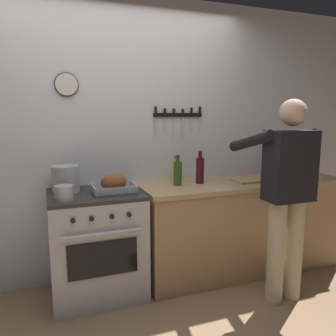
{
  "coord_description": "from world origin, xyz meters",
  "views": [
    {
      "loc": [
        -0.6,
        -1.78,
        1.56
      ],
      "look_at": [
        0.37,
        0.85,
        1.09
      ],
      "focal_mm": 36.17,
      "sensor_mm": 36.0,
      "label": 1
    }
  ],
  "objects_px": {
    "stock_pot": "(66,179)",
    "roasting_pan": "(114,184)",
    "person_cook": "(287,188)",
    "bottle_cooking_oil": "(176,171)",
    "cutting_board": "(251,180)",
    "saucepan": "(64,193)",
    "bottle_wine_red": "(200,170)",
    "stove": "(97,244)",
    "bottle_olive_oil": "(178,173)"
  },
  "relations": [
    {
      "from": "stove",
      "to": "bottle_olive_oil",
      "type": "height_order",
      "value": "bottle_olive_oil"
    },
    {
      "from": "stove",
      "to": "roasting_pan",
      "type": "height_order",
      "value": "roasting_pan"
    },
    {
      "from": "person_cook",
      "to": "stock_pot",
      "type": "bearing_deg",
      "value": 57.15
    },
    {
      "from": "roasting_pan",
      "to": "saucepan",
      "type": "xyz_separation_m",
      "value": [
        -0.4,
        -0.14,
        -0.01
      ]
    },
    {
      "from": "bottle_cooking_oil",
      "to": "bottle_wine_red",
      "type": "xyz_separation_m",
      "value": [
        0.19,
        -0.14,
        0.03
      ]
    },
    {
      "from": "person_cook",
      "to": "roasting_pan",
      "type": "xyz_separation_m",
      "value": [
        -1.29,
        0.57,
        0.02
      ]
    },
    {
      "from": "bottle_olive_oil",
      "to": "bottle_cooking_oil",
      "type": "bearing_deg",
      "value": 75.47
    },
    {
      "from": "person_cook",
      "to": "stock_pot",
      "type": "height_order",
      "value": "person_cook"
    },
    {
      "from": "saucepan",
      "to": "bottle_cooking_oil",
      "type": "distance_m",
      "value": 1.11
    },
    {
      "from": "person_cook",
      "to": "cutting_board",
      "type": "relative_size",
      "value": 4.61
    },
    {
      "from": "person_cook",
      "to": "stock_pot",
      "type": "xyz_separation_m",
      "value": [
        -1.66,
        0.73,
        0.06
      ]
    },
    {
      "from": "bottle_cooking_oil",
      "to": "saucepan",
      "type": "bearing_deg",
      "value": -160.71
    },
    {
      "from": "saucepan",
      "to": "bottle_wine_red",
      "type": "distance_m",
      "value": 1.26
    },
    {
      "from": "bottle_cooking_oil",
      "to": "bottle_wine_red",
      "type": "height_order",
      "value": "bottle_wine_red"
    },
    {
      "from": "stock_pot",
      "to": "bottle_wine_red",
      "type": "xyz_separation_m",
      "value": [
        1.2,
        -0.08,
        0.02
      ]
    },
    {
      "from": "bottle_cooking_oil",
      "to": "bottle_olive_oil",
      "type": "xyz_separation_m",
      "value": [
        -0.04,
        -0.15,
        0.01
      ]
    },
    {
      "from": "stove",
      "to": "bottle_olive_oil",
      "type": "distance_m",
      "value": 0.94
    },
    {
      "from": "stock_pot",
      "to": "cutting_board",
      "type": "height_order",
      "value": "stock_pot"
    },
    {
      "from": "person_cook",
      "to": "bottle_cooking_oil",
      "type": "relative_size",
      "value": 6.8
    },
    {
      "from": "cutting_board",
      "to": "bottle_cooking_oil",
      "type": "bearing_deg",
      "value": 162.52
    },
    {
      "from": "stock_pot",
      "to": "bottle_olive_oil",
      "type": "xyz_separation_m",
      "value": [
        0.97,
        -0.09,
        0.0
      ]
    },
    {
      "from": "person_cook",
      "to": "cutting_board",
      "type": "height_order",
      "value": "person_cook"
    },
    {
      "from": "cutting_board",
      "to": "stove",
      "type": "bearing_deg",
      "value": 178.4
    },
    {
      "from": "roasting_pan",
      "to": "saucepan",
      "type": "distance_m",
      "value": 0.43
    },
    {
      "from": "bottle_cooking_oil",
      "to": "cutting_board",
      "type": "bearing_deg",
      "value": -17.48
    },
    {
      "from": "bottle_olive_oil",
      "to": "roasting_pan",
      "type": "bearing_deg",
      "value": -172.65
    },
    {
      "from": "saucepan",
      "to": "bottle_cooking_oil",
      "type": "height_order",
      "value": "bottle_cooking_oil"
    },
    {
      "from": "stove",
      "to": "bottle_olive_oil",
      "type": "relative_size",
      "value": 3.28
    },
    {
      "from": "saucepan",
      "to": "bottle_cooking_oil",
      "type": "relative_size",
      "value": 0.57
    },
    {
      "from": "roasting_pan",
      "to": "cutting_board",
      "type": "bearing_deg",
      "value": 0.13
    },
    {
      "from": "bottle_wine_red",
      "to": "saucepan",
      "type": "bearing_deg",
      "value": -169.56
    },
    {
      "from": "person_cook",
      "to": "bottle_olive_oil",
      "type": "bearing_deg",
      "value": 37.82
    },
    {
      "from": "roasting_pan",
      "to": "bottle_wine_red",
      "type": "distance_m",
      "value": 0.83
    },
    {
      "from": "bottle_cooking_oil",
      "to": "roasting_pan",
      "type": "bearing_deg",
      "value": -160.77
    },
    {
      "from": "bottle_wine_red",
      "to": "person_cook",
      "type": "bearing_deg",
      "value": -54.69
    },
    {
      "from": "bottle_wine_red",
      "to": "bottle_olive_oil",
      "type": "relative_size",
      "value": 1.11
    },
    {
      "from": "stove",
      "to": "bottle_olive_oil",
      "type": "bearing_deg",
      "value": 2.53
    },
    {
      "from": "cutting_board",
      "to": "bottle_olive_oil",
      "type": "xyz_separation_m",
      "value": [
        -0.74,
        0.07,
        0.1
      ]
    },
    {
      "from": "bottle_cooking_oil",
      "to": "stove",
      "type": "bearing_deg",
      "value": -167.25
    },
    {
      "from": "saucepan",
      "to": "bottle_olive_oil",
      "type": "xyz_separation_m",
      "value": [
        1.01,
        0.22,
        0.06
      ]
    },
    {
      "from": "person_cook",
      "to": "cutting_board",
      "type": "distance_m",
      "value": 0.57
    },
    {
      "from": "stove",
      "to": "stock_pot",
      "type": "distance_m",
      "value": 0.61
    },
    {
      "from": "bottle_olive_oil",
      "to": "person_cook",
      "type": "bearing_deg",
      "value": -43.13
    },
    {
      "from": "stove",
      "to": "cutting_board",
      "type": "relative_size",
      "value": 2.5
    },
    {
      "from": "person_cook",
      "to": "bottle_cooking_oil",
      "type": "bearing_deg",
      "value": 30.41
    },
    {
      "from": "saucepan",
      "to": "cutting_board",
      "type": "height_order",
      "value": "saucepan"
    },
    {
      "from": "stock_pot",
      "to": "roasting_pan",
      "type": "bearing_deg",
      "value": -24.12
    },
    {
      "from": "stove",
      "to": "bottle_wine_red",
      "type": "relative_size",
      "value": 2.95
    },
    {
      "from": "bottle_cooking_oil",
      "to": "stock_pot",
      "type": "bearing_deg",
      "value": -176.76
    },
    {
      "from": "stove",
      "to": "saucepan",
      "type": "distance_m",
      "value": 0.6
    }
  ]
}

